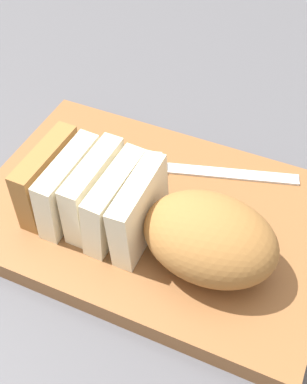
# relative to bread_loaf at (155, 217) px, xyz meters

# --- Properties ---
(ground_plane) EXTENTS (3.00, 3.00, 0.00)m
(ground_plane) POSITION_rel_bread_loaf_xyz_m (0.02, -0.04, -0.07)
(ground_plane) COLOR #4C4C51
(cutting_board) EXTENTS (0.42, 0.29, 0.02)m
(cutting_board) POSITION_rel_bread_loaf_xyz_m (0.02, -0.04, -0.05)
(cutting_board) COLOR brown
(cutting_board) RESTS_ON ground_plane
(bread_loaf) EXTENTS (0.29, 0.12, 0.08)m
(bread_loaf) POSITION_rel_bread_loaf_xyz_m (0.00, 0.00, 0.00)
(bread_loaf) COLOR #996633
(bread_loaf) RESTS_ON cutting_board
(bread_knife) EXTENTS (0.24, 0.08, 0.02)m
(bread_knife) POSITION_rel_bread_loaf_xyz_m (0.05, -0.11, -0.03)
(bread_knife) COLOR silver
(bread_knife) RESTS_ON cutting_board
(crumb_near_knife) EXTENTS (0.01, 0.01, 0.01)m
(crumb_near_knife) POSITION_rel_bread_loaf_xyz_m (-0.03, -0.01, -0.04)
(crumb_near_knife) COLOR #996633
(crumb_near_knife) RESTS_ON cutting_board
(crumb_near_loaf) EXTENTS (0.00, 0.00, 0.00)m
(crumb_near_loaf) POSITION_rel_bread_loaf_xyz_m (0.05, -0.04, -0.04)
(crumb_near_loaf) COLOR #996633
(crumb_near_loaf) RESTS_ON cutting_board
(crumb_stray_left) EXTENTS (0.01, 0.01, 0.01)m
(crumb_stray_left) POSITION_rel_bread_loaf_xyz_m (0.01, -0.06, -0.04)
(crumb_stray_left) COLOR #996633
(crumb_stray_left) RESTS_ON cutting_board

